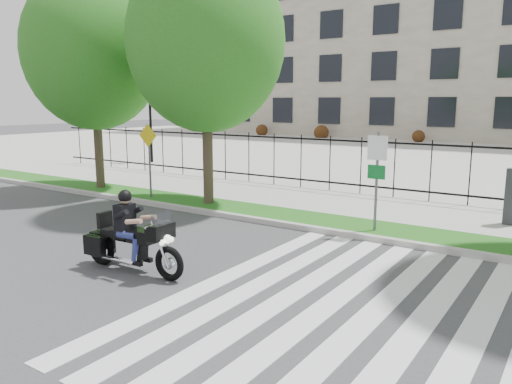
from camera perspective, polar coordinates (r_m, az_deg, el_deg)
The scene contains 14 objects.
ground at distance 11.24m, azimuth -12.68°, elevation -7.45°, with size 120.00×120.00×0.00m, color #3D3C3F.
curb at distance 14.23m, azimuth -0.62°, elevation -3.11°, with size 60.00×0.20×0.15m, color #A5A29B.
grass_verge at distance 14.92m, azimuth 1.23°, elevation -2.47°, with size 60.00×1.50×0.15m, color #195314.
sidewalk at distance 17.03m, azimuth 5.79°, elevation -0.91°, with size 60.00×3.50×0.15m, color #A6A49B.
plaza at distance 33.40m, azimuth 20.24°, elevation 3.99°, with size 80.00×34.00×0.10m, color #A6A49B.
crosswalk_stripes at distance 8.59m, azimuth 10.70°, elevation -13.03°, with size 5.70×8.00×0.01m, color silver, non-canonical shape.
iron_fence at distance 18.40m, azimuth 8.44°, elevation 3.27°, with size 30.00×0.06×2.00m, color black, non-canonical shape.
office_building at distance 53.20m, azimuth 26.37°, elevation 16.44°, with size 60.00×21.90×20.15m.
lamp_post_left at distance 27.69m, azimuth -12.04°, elevation 9.77°, with size 1.06×0.70×4.25m.
street_tree_0 at distance 19.75m, azimuth -18.11°, elevation 15.08°, with size 5.00×5.00×7.91m.
street_tree_1 at distance 15.96m, azimuth -5.75°, elevation 16.78°, with size 4.85×4.85×7.84m.
sign_pole_regulatory at distance 12.75m, azimuth 13.64°, elevation 2.64°, with size 0.50×0.09×2.50m.
sign_pole_warning at distance 17.21m, azimuth -12.14°, elevation 4.64°, with size 0.78×0.09×2.49m.
motorcycle_rider at distance 10.29m, azimuth -13.98°, elevation -5.30°, with size 2.59×0.77×2.00m.
Camera 1 is at (7.86, -7.29, 3.39)m, focal length 35.00 mm.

